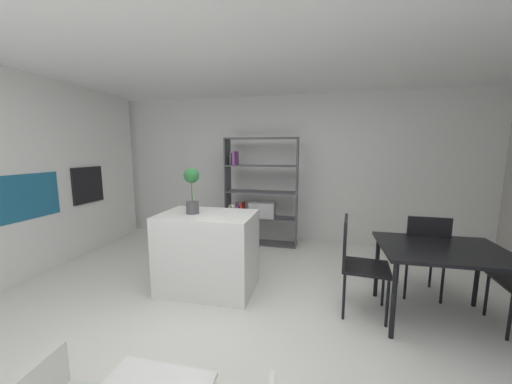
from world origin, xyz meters
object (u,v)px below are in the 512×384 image
at_px(built_in_oven, 88,185).
at_px(dining_chair_far, 424,250).
at_px(dining_table, 442,255).
at_px(dining_chair_island_side, 355,257).
at_px(open_bookshelf, 258,197).
at_px(potted_plant_on_island, 192,187).
at_px(kitchen_island, 208,252).

relative_size(built_in_oven, dining_chair_far, 0.60).
relative_size(built_in_oven, dining_table, 0.52).
xyz_separation_m(dining_chair_island_side, dining_chair_far, (0.77, 0.44, -0.03)).
bearing_deg(open_bookshelf, dining_chair_far, -33.46).
bearing_deg(potted_plant_on_island, dining_chair_far, 7.70).
height_order(kitchen_island, dining_chair_island_side, dining_chair_island_side).
bearing_deg(kitchen_island, dining_chair_far, 7.57).
distance_m(built_in_oven, open_bookshelf, 2.75).
bearing_deg(open_bookshelf, potted_plant_on_island, -102.60).
relative_size(open_bookshelf, dining_chair_far, 1.95).
height_order(built_in_oven, dining_table, built_in_oven).
bearing_deg(potted_plant_on_island, dining_table, -2.29).
height_order(kitchen_island, dining_chair_far, dining_chair_far).
xyz_separation_m(built_in_oven, open_bookshelf, (2.56, 0.98, -0.26)).
bearing_deg(built_in_oven, dining_chair_island_side, -12.66).
relative_size(built_in_oven, open_bookshelf, 0.31).
relative_size(kitchen_island, potted_plant_on_island, 2.05).
relative_size(potted_plant_on_island, dining_chair_far, 0.56).
bearing_deg(dining_table, potted_plant_on_island, 177.71).
height_order(dining_table, dining_chair_island_side, dining_chair_island_side).
relative_size(built_in_oven, potted_plant_on_island, 1.09).
distance_m(kitchen_island, dining_table, 2.41).
distance_m(built_in_oven, dining_chair_far, 4.77).
height_order(potted_plant_on_island, dining_chair_island_side, potted_plant_on_island).
xyz_separation_m(open_bookshelf, dining_table, (2.17, -1.88, -0.17)).
height_order(open_bookshelf, dining_table, open_bookshelf).
bearing_deg(kitchen_island, dining_chair_island_side, -4.20).
distance_m(built_in_oven, dining_table, 4.83).
xyz_separation_m(potted_plant_on_island, dining_table, (2.57, -0.10, -0.56)).
height_order(built_in_oven, dining_chair_island_side, built_in_oven).
xyz_separation_m(kitchen_island, open_bookshelf, (0.23, 1.75, 0.38)).
height_order(potted_plant_on_island, dining_chair_far, potted_plant_on_island).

